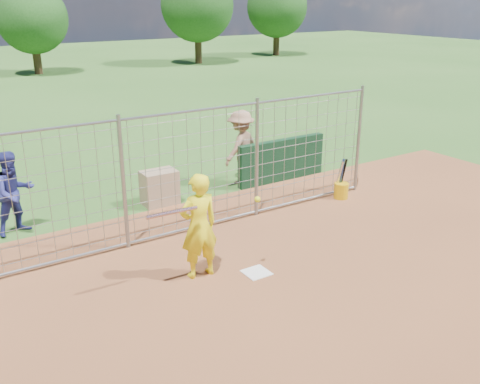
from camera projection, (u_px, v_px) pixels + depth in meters
ground at (250, 269)px, 9.53m from camera, size 100.00×100.00×0.00m
infield_dirt at (375, 358)px, 7.17m from camera, size 18.00×18.00×0.00m
home_plate at (257, 273)px, 9.37m from camera, size 0.43×0.43×0.02m
dugout_wall at (282, 160)px, 13.91m from camera, size 2.60×0.20×1.10m
batter at (199, 226)px, 8.98m from camera, size 0.69×0.47×1.87m
bystander_a at (14, 193)px, 10.71m from camera, size 0.98×0.86×1.72m
bystander_c at (241, 147)px, 13.61m from camera, size 1.41×1.16×1.90m
equipment_bin at (160, 188)px, 12.37m from camera, size 0.81×0.56×0.80m
equipment_in_play at (194, 209)px, 8.53m from camera, size 1.92×0.38×0.10m
bucket_with_bats at (341, 188)px, 12.77m from camera, size 0.34×0.38×0.98m
backstop_fence at (195, 172)px, 10.67m from camera, size 9.08×0.08×2.60m
tree_line at (33, 11)px, 32.02m from camera, size 44.66×6.72×6.48m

